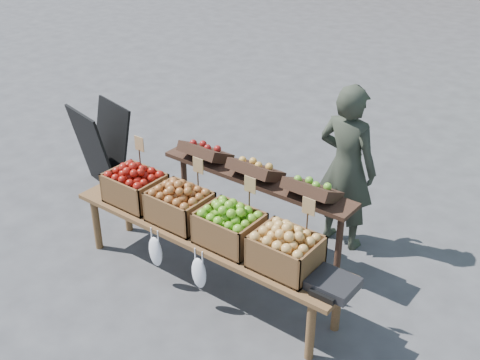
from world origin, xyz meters
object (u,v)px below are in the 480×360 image
Objects in this scene: crate_golden_apples at (135,188)px; crate_red_apples at (230,228)px; vendor at (347,168)px; display_bench at (205,258)px; chalkboard_sign at (102,147)px; crate_russet_pears at (180,207)px; weighing_scale at (333,284)px; crate_green_apples at (286,252)px; back_table at (255,202)px.

crate_golden_apples and crate_red_apples have the same top height.
display_bench is (-0.61, -1.34, -0.53)m from vendor.
crate_red_apples is at bearing -3.97° from chalkboard_sign.
crate_red_apples is (0.27, 0.00, 0.42)m from display_bench.
weighing_scale is at bearing 0.00° from crate_russet_pears.
vendor is at bearing 99.09° from crate_green_apples.
back_table is 0.76m from display_bench.
weighing_scale is (1.24, -0.72, 0.09)m from back_table.
back_table is at bearing 110.08° from crate_red_apples.
crate_golden_apples is (-0.84, -0.72, 0.19)m from back_table.
display_bench is (2.10, -0.68, -0.21)m from chalkboard_sign.
back_table is at bearing 149.82° from weighing_scale.
crate_red_apples reaches higher than display_bench.
crate_golden_apples is 1.00× the size of crate_red_apples.
crate_red_apples is (0.26, -0.72, 0.19)m from back_table.
crate_green_apples is (0.55, 0.00, 0.00)m from crate_red_apples.
vendor reaches higher than crate_red_apples.
chalkboard_sign reaches higher than crate_red_apples.
chalkboard_sign is at bearing 161.95° from display_bench.
crate_green_apples is 0.44m from weighing_scale.
chalkboard_sign is 1.97× the size of crate_red_apples.
back_table is (-0.60, -0.62, -0.30)m from vendor.
chalkboard_sign is 2.11m from back_table.
crate_red_apples is 0.55m from crate_green_apples.
chalkboard_sign is 2.48m from crate_red_apples.
vendor is 1.67× the size of chalkboard_sign.
crate_red_apples and crate_green_apples have the same top height.
crate_russet_pears is (-0.29, -0.72, 0.19)m from back_table.
display_bench is 0.93m from crate_green_apples.
vendor is 3.28× the size of crate_red_apples.
crate_green_apples reaches higher than weighing_scale.
display_bench is at bearing 0.00° from crate_golden_apples.
crate_green_apples is at bearing -1.06° from chalkboard_sign.
back_table is 4.20× the size of crate_red_apples.
back_table reaches higher than crate_green_apples.
chalkboard_sign is at bearing 168.45° from weighing_scale.
back_table reaches higher than display_bench.
vendor is 3.28× the size of crate_russet_pears.
back_table is (2.11, 0.04, 0.03)m from chalkboard_sign.
crate_red_apples is (1.10, 0.00, 0.00)m from crate_golden_apples.
vendor is 3.28× the size of crate_green_apples.
chalkboard_sign is 1.97× the size of crate_russet_pears.
chalkboard_sign is 0.47× the size of back_table.
crate_golden_apples is (1.27, -0.68, 0.22)m from chalkboard_sign.
display_bench is at bearing 180.00° from weighing_scale.
back_table is 4.20× the size of crate_russet_pears.
display_bench is 7.94× the size of weighing_scale.
weighing_scale is (0.64, -1.34, -0.21)m from vendor.
crate_russet_pears is at bearing 180.00° from display_bench.
crate_green_apples is at bearing -41.52° from back_table.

